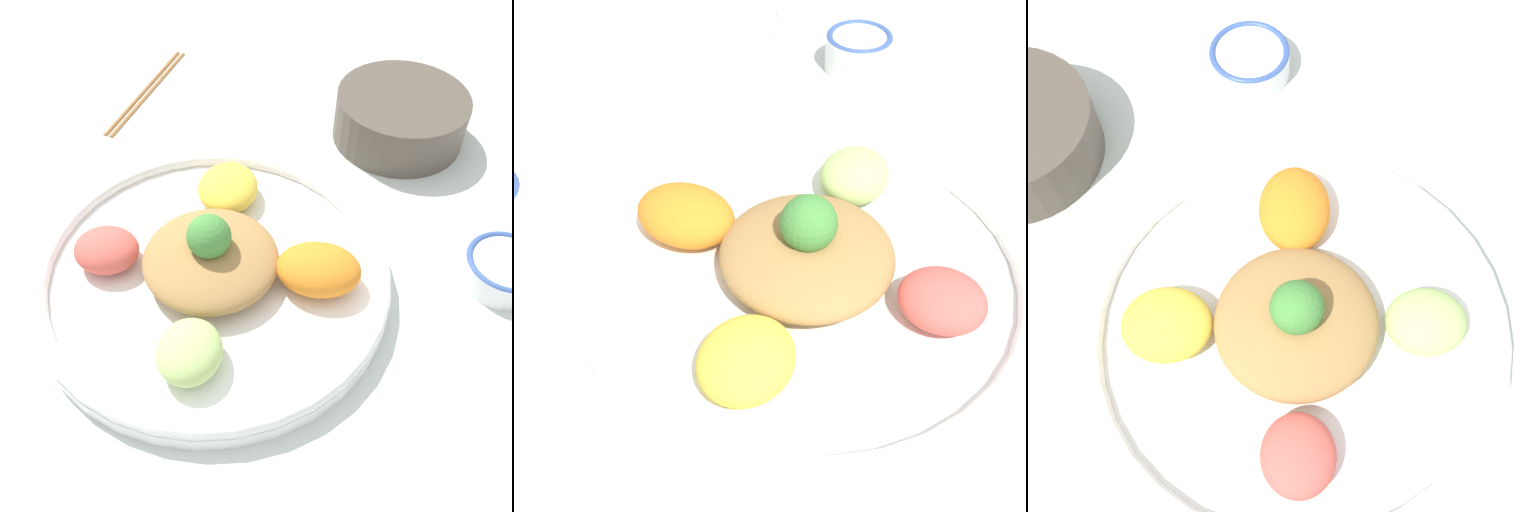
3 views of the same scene
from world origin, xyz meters
The scene contains 3 objects.
ground_plane centered at (0.00, 0.00, 0.00)m, with size 2.40×2.40×0.00m, color silver.
salad_platter centered at (0.04, 0.02, 0.02)m, with size 0.41×0.41×0.10m.
sauce_bowl_red centered at (0.26, 0.27, 0.02)m, with size 0.09×0.09×0.04m.
Camera 3 is at (-0.15, -0.12, 0.66)m, focal length 50.00 mm.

